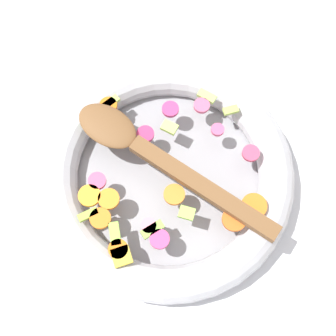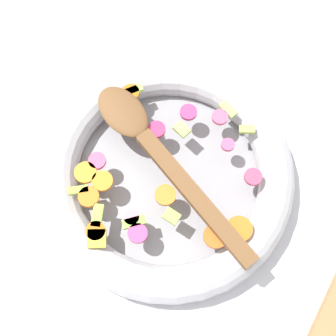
% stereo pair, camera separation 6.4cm
% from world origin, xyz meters
% --- Properties ---
extents(ground_plane, '(4.00, 4.00, 0.00)m').
position_xyz_m(ground_plane, '(0.00, 0.00, 0.00)').
color(ground_plane, silver).
extents(skillet, '(0.36, 0.36, 0.05)m').
position_xyz_m(skillet, '(0.00, 0.00, 0.02)').
color(skillet, gray).
rests_on(skillet, ground_plane).
extents(chopped_vegetables, '(0.28, 0.28, 0.01)m').
position_xyz_m(chopped_vegetables, '(0.02, -0.00, 0.05)').
color(chopped_vegetables, orange).
rests_on(chopped_vegetables, skillet).
extents(wooden_spoon, '(0.15, 0.31, 0.01)m').
position_xyz_m(wooden_spoon, '(-0.01, -0.02, 0.06)').
color(wooden_spoon, brown).
rests_on(wooden_spoon, chopped_vegetables).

